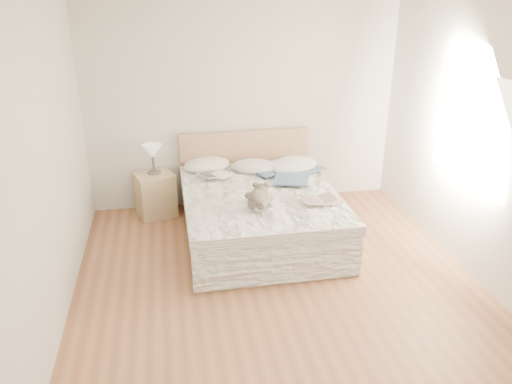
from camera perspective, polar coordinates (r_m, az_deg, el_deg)
floor at (r=4.98m, az=2.91°, el=-11.24°), size 4.00×4.50×0.00m
wall_back at (r=6.49m, az=-1.44°, el=10.10°), size 4.00×0.02×2.70m
wall_front at (r=2.48m, az=15.85°, el=-13.92°), size 4.00×0.02×2.70m
wall_left at (r=4.37m, az=-23.17°, el=1.68°), size 0.02×4.50×2.70m
wall_right at (r=5.20m, az=25.31°, el=4.56°), size 0.02×4.50×2.70m
window at (r=5.40m, az=23.61°, el=6.60°), size 0.02×1.30×1.10m
bed at (r=5.84m, az=0.31°, el=-2.25°), size 1.72×2.14×1.00m
nightstand at (r=6.50m, az=-11.42°, el=-0.26°), size 0.55×0.52×0.56m
table_lamp at (r=6.34m, az=-11.74°, el=4.41°), size 0.26×0.26×0.38m
pillow_left at (r=6.37m, az=-5.61°, el=3.08°), size 0.67×0.52×0.18m
pillow_middle at (r=6.29m, az=-0.18°, el=2.94°), size 0.66×0.54×0.17m
pillow_right at (r=6.35m, az=4.22°, el=3.06°), size 0.77×0.65×0.20m
blouse at (r=6.01m, az=4.13°, el=1.80°), size 0.80×0.83×0.02m
photo_book at (r=6.04m, az=-4.76°, el=1.87°), size 0.43×0.39×0.03m
childrens_book at (r=5.40m, az=7.19°, el=-0.88°), size 0.42×0.30×0.03m
teddy_bear at (r=5.21m, az=0.16°, el=-1.39°), size 0.35×0.42×0.19m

